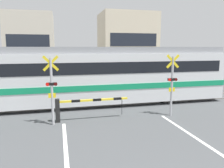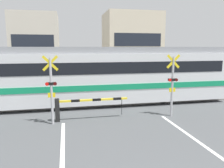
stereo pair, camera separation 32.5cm
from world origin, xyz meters
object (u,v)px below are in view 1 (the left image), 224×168
Objects in this scene: crossing_barrier_far at (118,82)px; crossing_signal_left at (52,87)px; crossing_barrier_near at (76,105)px; crossing_signal_right at (172,82)px; commuter_train at (54,75)px.

crossing_barrier_far is 1.12× the size of crossing_signal_left.
crossing_barrier_near is at bearing 16.62° from crossing_signal_left.
crossing_signal_right is (5.73, 0.00, 0.00)m from crossing_signal_left.
commuter_train is at bearing 109.43° from crossing_barrier_near.
commuter_train reaches higher than crossing_barrier_far.
crossing_signal_right is (1.03, -6.41, 0.95)m from crossing_barrier_far.
crossing_signal_right is at bearing -3.75° from crossing_barrier_near.
commuter_train is at bearing 150.86° from crossing_signal_right.
crossing_barrier_far is 6.56m from crossing_signal_right.
commuter_train is 6.06× the size of crossing_barrier_near.
crossing_signal_right is at bearing -80.87° from crossing_barrier_far.
commuter_train reaches higher than crossing_barrier_near.
crossing_barrier_near is 1.12× the size of crossing_signal_left.
crossing_barrier_near is 1.00× the size of crossing_barrier_far.
commuter_train is at bearing 89.72° from crossing_signal_left.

